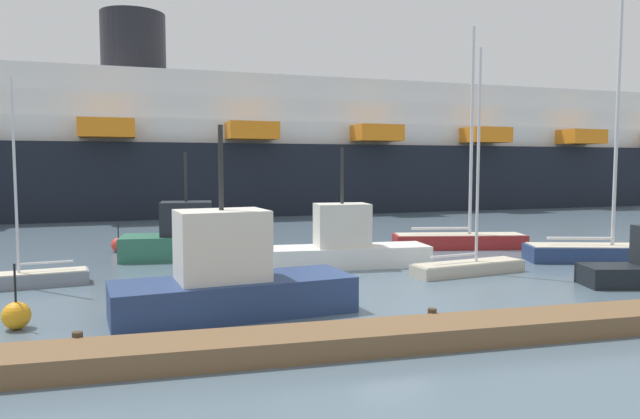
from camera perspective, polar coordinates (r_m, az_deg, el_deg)
ground_plane at (r=19.11m, az=6.90°, el=-9.30°), size 600.00×600.00×0.00m
dock_pier at (r=15.51m, az=12.34°, el=-11.60°), size 22.33×1.83×0.65m
sailboat_0 at (r=32.32m, az=13.50°, el=-2.68°), size 7.23×3.00×11.75m
sailboat_1 at (r=24.25m, az=-26.63°, el=-5.89°), size 4.26×1.82×7.66m
sailboat_2 at (r=24.93m, az=14.34°, el=-5.13°), size 5.18×2.13×9.24m
sailboat_3 at (r=30.20m, az=25.79°, el=-3.53°), size 6.96×3.67×12.14m
fishing_boat_0 at (r=17.76m, az=-8.81°, el=-6.74°), size 7.44×3.51×5.68m
fishing_boat_1 at (r=28.66m, az=-12.43°, el=-2.83°), size 6.90×2.84×5.10m
fishing_boat_2 at (r=25.87m, az=2.66°, el=-3.53°), size 7.13×2.31×5.27m
channel_buoy_0 at (r=31.91m, az=-19.13°, el=-3.28°), size 0.73×0.73×1.46m
channel_buoy_1 at (r=24.40m, az=-7.88°, el=-5.42°), size 0.71×0.71×1.78m
channel_buoy_2 at (r=18.28m, az=-27.60°, el=-9.17°), size 0.76×0.76×1.82m
cruise_ship at (r=60.82m, az=2.14°, el=5.62°), size 115.51×25.09×18.23m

